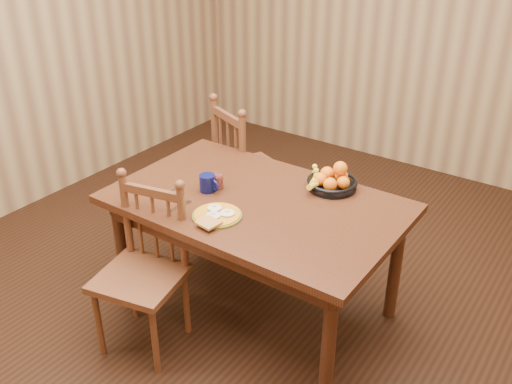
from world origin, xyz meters
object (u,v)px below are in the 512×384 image
Objects in this scene: dining_table at (256,213)px; chair_near at (143,271)px; fruit_bowl at (331,181)px; chair_far at (248,170)px; breakfast_plate at (217,215)px; coffee_mug at (208,183)px.

chair_near is at bearing -121.01° from dining_table.
fruit_bowl is at bearing 44.58° from chair_near.
dining_table is at bearing 151.08° from chair_far.
chair_far reaches higher than chair_near.
chair_far reaches higher than breakfast_plate.
coffee_mug is at bearing 137.88° from breakfast_plate.
fruit_bowl is (0.33, 0.64, 0.03)m from breakfast_plate.
chair_far is 1.29m from chair_near.
breakfast_plate is (0.51, -0.97, 0.27)m from chair_far.
coffee_mug is (0.28, -0.77, 0.31)m from chair_far.
fruit_bowl is (0.61, 0.93, 0.34)m from chair_near.
coffee_mug is at bearing 132.33° from chair_far.
breakfast_plate is 0.30m from coffee_mug.
dining_table is 0.47m from fruit_bowl.
chair_near is (-0.34, -0.57, -0.20)m from dining_table.
chair_near reaches higher than dining_table.
dining_table is at bearing 46.83° from chair_near.
dining_table is at bearing -126.54° from fruit_bowl.
coffee_mug reaches higher than dining_table.
breakfast_plate is at bearing -102.72° from dining_table.
breakfast_plate is 0.91× the size of fruit_bowl.
chair_far is at bearing 128.88° from dining_table.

